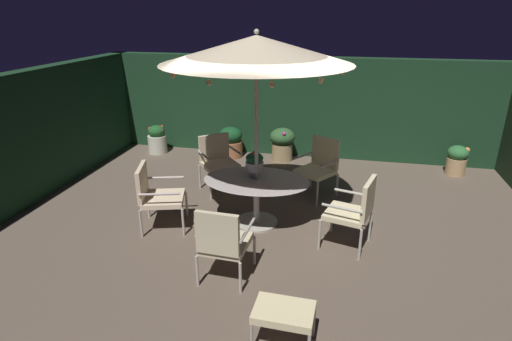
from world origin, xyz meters
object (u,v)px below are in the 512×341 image
Objects in this scene: ottoman_footrest at (284,313)px; patio_chair_southeast at (319,164)px; potted_plant_right_near at (282,143)px; potted_plant_back_left at (231,142)px; patio_chair_south at (218,158)px; patio_chair_east at (355,209)px; patio_dining_table at (256,190)px; patio_umbrella at (257,50)px; patio_chair_north at (156,193)px; patio_chair_northeast at (223,240)px; centerpiece_planter at (255,162)px; potted_plant_back_right at (457,159)px; potted_plant_right_far at (157,139)px.

patio_chair_southeast is at bearing 88.92° from ottoman_footrest.
potted_plant_right_near is 1.16m from potted_plant_back_left.
patio_chair_east is at bearing -32.60° from patio_chair_south.
patio_chair_south reaches higher than patio_dining_table.
patio_umbrella reaches higher than ottoman_footrest.
patio_chair_north is 2.86m from patio_chair_east.
potted_plant_right_near is 1.06× the size of potted_plant_back_left.
patio_chair_northeast reaches higher than potted_plant_back_left.
patio_chair_northeast is at bearing -90.98° from centerpiece_planter.
patio_chair_northeast is 1.69× the size of potted_plant_back_right.
patio_chair_northeast is at bearing 134.26° from ottoman_footrest.
patio_umbrella is 2.76× the size of patio_chair_southeast.
patio_chair_south is (0.48, 1.55, 0.03)m from patio_chair_north.
patio_chair_northeast is (-0.08, -1.49, -2.02)m from patio_umbrella.
potted_plant_back_right reaches higher than ottoman_footrest.
patio_chair_east is at bearing 35.90° from patio_chair_northeast.
centerpiece_planter is 0.39× the size of patio_chair_east.
patio_umbrella is at bearing -88.91° from potted_plant_right_near.
centerpiece_planter reaches higher than ottoman_footrest.
patio_chair_south reaches higher than ottoman_footrest.
patio_chair_south is (-0.90, 1.02, -0.36)m from centerpiece_planter.
patio_chair_south is 1.55× the size of potted_plant_right_far.
patio_chair_east is 5.40m from potted_plant_right_far.
patio_umbrella is 2.48m from patio_chair_south.
patio_umbrella reaches higher than patio_chair_northeast.
centerpiece_planter is at bearing 21.00° from patio_chair_north.
potted_plant_back_left is at bearing 104.40° from patio_chair_northeast.
potted_plant_right_near reaches higher than ottoman_footrest.
patio_chair_northeast is 0.97× the size of patio_chair_east.
potted_plant_right_near is at bearing 91.09° from patio_umbrella.
potted_plant_right_near reaches higher than potted_plant_back_right.
potted_plant_back_right is at bearing 21.02° from patio_chair_south.
patio_chair_southeast is at bearing 51.24° from centerpiece_planter.
patio_umbrella is 1.63m from centerpiece_planter.
patio_umbrella is at bearing 108.13° from ottoman_footrest.
potted_plant_back_left is at bearing -179.97° from potted_plant_right_near.
potted_plant_right_near is (-0.83, 5.27, 0.02)m from ottoman_footrest.
patio_dining_table is at bearing -67.40° from potted_plant_back_left.
patio_chair_southeast is 2.66m from potted_plant_back_left.
patio_chair_east is at bearing 71.58° from ottoman_footrest.
centerpiece_planter reaches higher than patio_dining_table.
ottoman_footrest is (2.21, -1.95, -0.18)m from patio_chair_north.
patio_chair_east is 1.53× the size of potted_plant_back_left.
patio_chair_north is 0.99× the size of patio_chair_south.
patio_chair_north is at bearing -146.38° from potted_plant_back_right.
patio_dining_table is at bearing -49.89° from patio_chair_south.
potted_plant_back_left is (0.22, 3.32, -0.22)m from patio_chair_north.
patio_chair_southeast reaches higher than patio_dining_table.
potted_plant_back_left is at bearing 110.62° from ottoman_footrest.
patio_dining_table is at bearing 86.90° from patio_chair_northeast.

